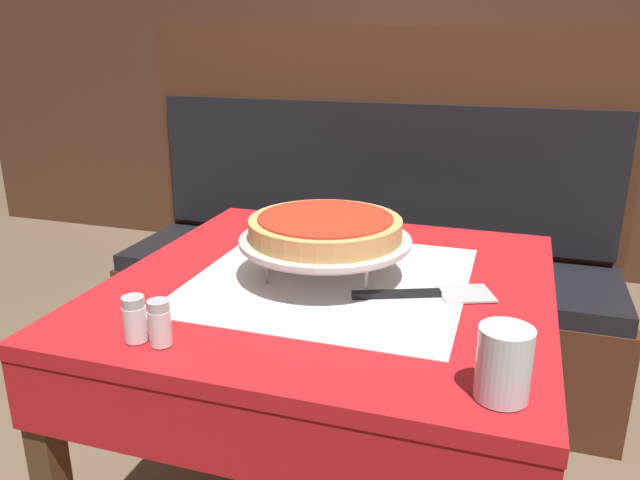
{
  "coord_description": "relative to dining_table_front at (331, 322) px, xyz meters",
  "views": [
    {
      "loc": [
        0.35,
        -1.14,
        1.22
      ],
      "look_at": [
        -0.01,
        -0.03,
        0.83
      ],
      "focal_mm": 35.0,
      "sensor_mm": 36.0,
      "label": 1
    }
  ],
  "objects": [
    {
      "name": "dining_table_front",
      "position": [
        0.0,
        0.0,
        0.0
      ],
      "size": [
        0.88,
        0.88,
        0.73
      ],
      "color": "red",
      "rests_on": "ground_plane"
    },
    {
      "name": "dining_table_rear",
      "position": [
        -0.25,
        1.69,
        -0.0
      ],
      "size": [
        0.74,
        0.74,
        0.74
      ],
      "color": "beige",
      "rests_on": "ground_plane"
    },
    {
      "name": "booth_bench",
      "position": [
        -0.15,
        0.9,
        -0.28
      ],
      "size": [
        1.75,
        0.49,
        1.24
      ],
      "color": "#4C2819",
      "rests_on": "ground_plane"
    },
    {
      "name": "back_wall_panel",
      "position": [
        0.0,
        2.18,
        0.57
      ],
      "size": [
        6.0,
        0.04,
        2.4
      ],
      "primitive_type": "cube",
      "color": "#4C2D1E",
      "rests_on": "ground_plane"
    },
    {
      "name": "pizza_pan_stand",
      "position": [
        -0.01,
        -0.0,
        0.18
      ],
      "size": [
        0.35,
        0.35,
        0.09
      ],
      "color": "#ADADB2",
      "rests_on": "dining_table_front"
    },
    {
      "name": "deep_dish_pizza",
      "position": [
        -0.01,
        -0.0,
        0.21
      ],
      "size": [
        0.31,
        0.31,
        0.04
      ],
      "color": "tan",
      "rests_on": "pizza_pan_stand"
    },
    {
      "name": "pizza_server",
      "position": [
        0.2,
        -0.03,
        0.1
      ],
      "size": [
        0.27,
        0.15,
        0.01
      ],
      "color": "#BCBCC1",
      "rests_on": "dining_table_front"
    },
    {
      "name": "water_glass_near",
      "position": [
        0.35,
        -0.35,
        0.15
      ],
      "size": [
        0.08,
        0.08,
        0.11
      ],
      "color": "silver",
      "rests_on": "dining_table_front"
    },
    {
      "name": "salt_shaker",
      "position": [
        -0.23,
        -0.36,
        0.14
      ],
      "size": [
        0.04,
        0.04,
        0.08
      ],
      "color": "silver",
      "rests_on": "dining_table_front"
    },
    {
      "name": "pepper_shaker",
      "position": [
        -0.18,
        -0.36,
        0.14
      ],
      "size": [
        0.04,
        0.04,
        0.08
      ],
      "color": "silver",
      "rests_on": "dining_table_front"
    },
    {
      "name": "condiment_caddy",
      "position": [
        -0.34,
        1.73,
        0.15
      ],
      "size": [
        0.12,
        0.12,
        0.18
      ],
      "color": "black",
      "rests_on": "dining_table_rear"
    }
  ]
}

